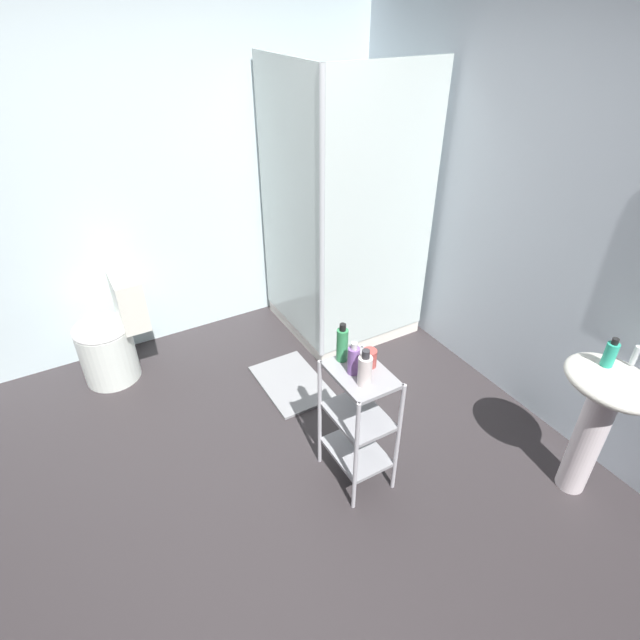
{
  "coord_description": "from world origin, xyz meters",
  "views": [
    {
      "loc": [
        1.65,
        -0.6,
        2.3
      ],
      "look_at": [
        -0.19,
        0.45,
        0.91
      ],
      "focal_mm": 27.97,
      "sensor_mm": 36.0,
      "label": 1
    }
  ],
  "objects_px": {
    "shower_stall": "(338,279)",
    "pedestal_sink": "(601,407)",
    "toilet": "(113,338)",
    "storage_cart": "(358,418)",
    "body_wash_bottle_green": "(342,344)",
    "rinse_cup": "(370,358)",
    "conditioner_bottle_purple": "(354,360)",
    "lotion_bottle_white": "(365,370)",
    "bath_mat": "(291,383)",
    "hand_soap_bottle": "(610,354)"
  },
  "relations": [
    {
      "from": "body_wash_bottle_green",
      "to": "rinse_cup",
      "type": "relative_size",
      "value": 2.31
    },
    {
      "from": "shower_stall",
      "to": "body_wash_bottle_green",
      "type": "height_order",
      "value": "shower_stall"
    },
    {
      "from": "conditioner_bottle_purple",
      "to": "rinse_cup",
      "type": "distance_m",
      "value": 0.1
    },
    {
      "from": "storage_cart",
      "to": "body_wash_bottle_green",
      "type": "bearing_deg",
      "value": -169.82
    },
    {
      "from": "toilet",
      "to": "storage_cart",
      "type": "xyz_separation_m",
      "value": [
        1.58,
        0.97,
        0.12
      ]
    },
    {
      "from": "hand_soap_bottle",
      "to": "rinse_cup",
      "type": "height_order",
      "value": "hand_soap_bottle"
    },
    {
      "from": "lotion_bottle_white",
      "to": "body_wash_bottle_green",
      "type": "relative_size",
      "value": 0.92
    },
    {
      "from": "hand_soap_bottle",
      "to": "bath_mat",
      "type": "bearing_deg",
      "value": -147.07
    },
    {
      "from": "pedestal_sink",
      "to": "toilet",
      "type": "bearing_deg",
      "value": -138.72
    },
    {
      "from": "toilet",
      "to": "conditioner_bottle_purple",
      "type": "bearing_deg",
      "value": 30.95
    },
    {
      "from": "lotion_bottle_white",
      "to": "conditioner_bottle_purple",
      "type": "distance_m",
      "value": 0.1
    },
    {
      "from": "lotion_bottle_white",
      "to": "rinse_cup",
      "type": "relative_size",
      "value": 2.13
    },
    {
      "from": "toilet",
      "to": "lotion_bottle_white",
      "type": "height_order",
      "value": "lotion_bottle_white"
    },
    {
      "from": "pedestal_sink",
      "to": "storage_cart",
      "type": "distance_m",
      "value": 1.21
    },
    {
      "from": "pedestal_sink",
      "to": "bath_mat",
      "type": "bearing_deg",
      "value": -148.06
    },
    {
      "from": "bath_mat",
      "to": "rinse_cup",
      "type": "bearing_deg",
      "value": 1.78
    },
    {
      "from": "storage_cart",
      "to": "hand_soap_bottle",
      "type": "height_order",
      "value": "hand_soap_bottle"
    },
    {
      "from": "lotion_bottle_white",
      "to": "conditioner_bottle_purple",
      "type": "height_order",
      "value": "lotion_bottle_white"
    },
    {
      "from": "shower_stall",
      "to": "pedestal_sink",
      "type": "xyz_separation_m",
      "value": [
        1.97,
        0.32,
        0.12
      ]
    },
    {
      "from": "pedestal_sink",
      "to": "storage_cart",
      "type": "relative_size",
      "value": 1.09
    },
    {
      "from": "hand_soap_bottle",
      "to": "rinse_cup",
      "type": "distance_m",
      "value": 1.13
    },
    {
      "from": "hand_soap_bottle",
      "to": "bath_mat",
      "type": "xyz_separation_m",
      "value": [
        -1.48,
        -0.96,
        -0.87
      ]
    },
    {
      "from": "shower_stall",
      "to": "conditioner_bottle_purple",
      "type": "bearing_deg",
      "value": -29.07
    },
    {
      "from": "pedestal_sink",
      "to": "hand_soap_bottle",
      "type": "relative_size",
      "value": 5.27
    },
    {
      "from": "storage_cart",
      "to": "rinse_cup",
      "type": "height_order",
      "value": "rinse_cup"
    },
    {
      "from": "conditioner_bottle_purple",
      "to": "hand_soap_bottle",
      "type": "bearing_deg",
      "value": 58.78
    },
    {
      "from": "shower_stall",
      "to": "conditioner_bottle_purple",
      "type": "xyz_separation_m",
      "value": [
        1.28,
        -0.71,
        0.35
      ]
    },
    {
      "from": "storage_cart",
      "to": "rinse_cup",
      "type": "distance_m",
      "value": 0.36
    },
    {
      "from": "shower_stall",
      "to": "toilet",
      "type": "relative_size",
      "value": 2.63
    },
    {
      "from": "lotion_bottle_white",
      "to": "body_wash_bottle_green",
      "type": "xyz_separation_m",
      "value": [
        -0.21,
        0.01,
        0.01
      ]
    },
    {
      "from": "shower_stall",
      "to": "body_wash_bottle_green",
      "type": "xyz_separation_m",
      "value": [
        1.17,
        -0.71,
        0.37
      ]
    },
    {
      "from": "pedestal_sink",
      "to": "body_wash_bottle_green",
      "type": "height_order",
      "value": "body_wash_bottle_green"
    },
    {
      "from": "toilet",
      "to": "hand_soap_bottle",
      "type": "distance_m",
      "value": 3.0
    },
    {
      "from": "shower_stall",
      "to": "toilet",
      "type": "distance_m",
      "value": 1.68
    },
    {
      "from": "shower_stall",
      "to": "pedestal_sink",
      "type": "bearing_deg",
      "value": 9.18
    },
    {
      "from": "conditioner_bottle_purple",
      "to": "body_wash_bottle_green",
      "type": "xyz_separation_m",
      "value": [
        -0.12,
        0.01,
        0.02
      ]
    },
    {
      "from": "storage_cart",
      "to": "conditioner_bottle_purple",
      "type": "relative_size",
      "value": 4.14
    },
    {
      "from": "body_wash_bottle_green",
      "to": "bath_mat",
      "type": "distance_m",
      "value": 1.11
    },
    {
      "from": "shower_stall",
      "to": "lotion_bottle_white",
      "type": "bearing_deg",
      "value": -27.34
    },
    {
      "from": "toilet",
      "to": "storage_cart",
      "type": "relative_size",
      "value": 1.03
    },
    {
      "from": "toilet",
      "to": "body_wash_bottle_green",
      "type": "relative_size",
      "value": 3.52
    },
    {
      "from": "body_wash_bottle_green",
      "to": "hand_soap_bottle",
      "type": "bearing_deg",
      "value": 54.14
    },
    {
      "from": "conditioner_bottle_purple",
      "to": "rinse_cup",
      "type": "xyz_separation_m",
      "value": [
        -0.01,
        0.1,
        -0.03
      ]
    },
    {
      "from": "toilet",
      "to": "shower_stall",
      "type": "bearing_deg",
      "value": 80.5
    },
    {
      "from": "rinse_cup",
      "to": "bath_mat",
      "type": "distance_m",
      "value": 1.15
    },
    {
      "from": "storage_cart",
      "to": "body_wash_bottle_green",
      "type": "distance_m",
      "value": 0.42
    },
    {
      "from": "pedestal_sink",
      "to": "hand_soap_bottle",
      "type": "distance_m",
      "value": 0.3
    },
    {
      "from": "conditioner_bottle_purple",
      "to": "toilet",
      "type": "bearing_deg",
      "value": -149.05
    },
    {
      "from": "shower_stall",
      "to": "toilet",
      "type": "xyz_separation_m",
      "value": [
        -0.28,
        -1.65,
        -0.15
      ]
    },
    {
      "from": "hand_soap_bottle",
      "to": "shower_stall",
      "type": "bearing_deg",
      "value": -170.5
    }
  ]
}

